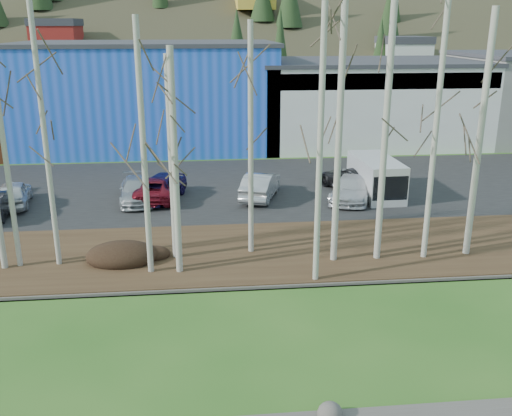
{
  "coord_description": "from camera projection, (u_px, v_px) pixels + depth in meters",
  "views": [
    {
      "loc": [
        -2.06,
        -8.7,
        9.64
      ],
      "look_at": [
        0.18,
        13.26,
        2.5
      ],
      "focal_mm": 40.0,
      "sensor_mm": 36.0,
      "label": 1
    }
  ],
  "objects": [
    {
      "name": "river",
      "position": [
        270.0,
        340.0,
        18.21
      ],
      "size": [
        80.0,
        8.0,
        0.9
      ],
      "primitive_type": null,
      "color": "black",
      "rests_on": "ground"
    },
    {
      "name": "far_bank_rocks",
      "position": [
        257.0,
        285.0,
        22.1
      ],
      "size": [
        80.0,
        0.8,
        0.46
      ],
      "primitive_type": null,
      "color": "#47423D",
      "rests_on": "ground"
    },
    {
      "name": "far_bank",
      "position": [
        249.0,
        252.0,
        25.1
      ],
      "size": [
        80.0,
        7.0,
        0.15
      ],
      "primitive_type": "cube",
      "color": "#382616",
      "rests_on": "ground"
    },
    {
      "name": "parking_lot",
      "position": [
        234.0,
        187.0,
        35.04
      ],
      "size": [
        80.0,
        14.0,
        0.14
      ],
      "primitive_type": "cube",
      "color": "black",
      "rests_on": "ground"
    },
    {
      "name": "building_blue",
      "position": [
        149.0,
        95.0,
        46.46
      ],
      "size": [
        20.4,
        12.24,
        8.3
      ],
      "color": "blue",
      "rests_on": "ground"
    },
    {
      "name": "building_white",
      "position": [
        364.0,
        101.0,
        48.41
      ],
      "size": [
        18.36,
        12.24,
        6.8
      ],
      "color": "silver",
      "rests_on": "ground"
    },
    {
      "name": "dirt_mound",
      "position": [
        122.0,
        254.0,
        23.89
      ],
      "size": [
        3.01,
        2.12,
        0.59
      ],
      "primitive_type": "ellipsoid",
      "color": "black",
      "rests_on": "far_bank"
    },
    {
      "name": "birch_1",
      "position": [
        44.0,
        132.0,
        21.99
      ],
      "size": [
        0.21,
        0.21,
        11.03
      ],
      "color": "beige",
      "rests_on": "far_bank"
    },
    {
      "name": "birch_2",
      "position": [
        172.0,
        161.0,
        23.12
      ],
      "size": [
        0.31,
        0.31,
        8.42
      ],
      "color": "beige",
      "rests_on": "far_bank"
    },
    {
      "name": "birch_3",
      "position": [
        144.0,
        152.0,
        21.46
      ],
      "size": [
        0.23,
        0.23,
        9.82
      ],
      "color": "beige",
      "rests_on": "far_bank"
    },
    {
      "name": "birch_4",
      "position": [
        175.0,
        165.0,
        21.64
      ],
      "size": [
        0.26,
        0.26,
        8.77
      ],
      "color": "beige",
      "rests_on": "far_bank"
    },
    {
      "name": "birch_5",
      "position": [
        251.0,
        142.0,
        23.52
      ],
      "size": [
        0.23,
        0.23,
        9.66
      ],
      "color": "beige",
      "rests_on": "far_bank"
    },
    {
      "name": "birch_6",
      "position": [
        320.0,
        150.0,
        20.7
      ],
      "size": [
        0.22,
        0.22,
        10.25
      ],
      "color": "beige",
      "rests_on": "far_bank"
    },
    {
      "name": "birch_7",
      "position": [
        386.0,
        119.0,
        22.48
      ],
      "size": [
        0.27,
        0.27,
        11.86
      ],
      "color": "beige",
      "rests_on": "far_bank"
    },
    {
      "name": "birch_8",
      "position": [
        480.0,
        137.0,
        23.23
      ],
      "size": [
        0.28,
        0.28,
        10.16
      ],
      "color": "beige",
      "rests_on": "far_bank"
    },
    {
      "name": "birch_9",
      "position": [
        436.0,
        127.0,
        22.69
      ],
      "size": [
        0.23,
        0.23,
        11.19
      ],
      "color": "beige",
      "rests_on": "far_bank"
    },
    {
      "name": "birch_10",
      "position": [
        2.0,
        133.0,
        21.83
      ],
      "size": [
        0.21,
        0.21,
        11.03
      ],
      "color": "beige",
      "rests_on": "far_bank"
    },
    {
      "name": "birch_11",
      "position": [
        340.0,
        119.0,
        22.3
      ],
      "size": [
        0.27,
        0.27,
        11.86
      ],
      "color": "beige",
      "rests_on": "far_bank"
    },
    {
      "name": "car_0",
      "position": [
        14.0,
        193.0,
        31.06
      ],
      "size": [
        2.3,
        4.29,
        1.39
      ],
      "primitive_type": "imported",
      "rotation": [
        0.0,
        0.0,
        3.31
      ],
      "color": "silver",
      "rests_on": "parking_lot"
    },
    {
      "name": "car_2",
      "position": [
        156.0,
        188.0,
        32.21
      ],
      "size": [
        2.4,
        4.8,
        1.3
      ],
      "primitive_type": "imported",
      "rotation": [
        0.0,
        0.0,
        3.09
      ],
      "color": "maroon",
      "rests_on": "parking_lot"
    },
    {
      "name": "car_3",
      "position": [
        137.0,
        190.0,
        31.86
      ],
      "size": [
        2.23,
        4.62,
        1.3
      ],
      "primitive_type": "imported",
      "rotation": [
        0.0,
        0.0,
        0.1
      ],
      "color": "#9DA1A5",
      "rests_on": "parking_lot"
    },
    {
      "name": "car_4",
      "position": [
        161.0,
        187.0,
        32.13
      ],
      "size": [
        3.15,
        4.64,
        1.47
      ],
      "primitive_type": "imported",
      "rotation": [
        0.0,
        0.0,
        -0.36
      ],
      "color": "#1E144A",
      "rests_on": "parking_lot"
    },
    {
      "name": "car_5",
      "position": [
        260.0,
        185.0,
        32.47
      ],
      "size": [
        2.86,
        4.76,
        1.48
      ],
      "primitive_type": "imported",
      "rotation": [
        0.0,
        0.0,
        2.83
      ],
      "color": "#A5A5A7",
      "rests_on": "parking_lot"
    },
    {
      "name": "car_6",
      "position": [
        354.0,
        179.0,
        34.02
      ],
      "size": [
        4.17,
        5.46,
        1.38
      ],
      "primitive_type": "imported",
      "rotation": [
        0.0,
        0.0,
        3.58
      ],
      "color": "black",
      "rests_on": "parking_lot"
    },
    {
      "name": "car_7",
      "position": [
        355.0,
        189.0,
        32.16
      ],
      "size": [
        3.44,
        4.81,
        1.29
      ],
      "primitive_type": "imported",
      "rotation": [
        0.0,
        0.0,
        -0.41
      ],
      "color": "#BDBCBE",
      "rests_on": "parking_lot"
    },
    {
      "name": "car_8",
      "position": [
        350.0,
        189.0,
        32.13
      ],
      "size": [
        3.44,
        4.81,
        1.29
      ],
      "primitive_type": "imported",
      "rotation": [
        0.0,
        0.0,
        -0.41
      ],
      "color": "#BDBCBE",
      "rests_on": "parking_lot"
    },
    {
      "name": "van_white",
      "position": [
        377.0,
        178.0,
        32.73
      ],
      "size": [
        2.18,
        4.97,
        2.15
      ],
      "rotation": [
        0.0,
        0.0,
        0.03
      ],
      "color": "silver",
      "rests_on": "parking_lot"
    }
  ]
}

